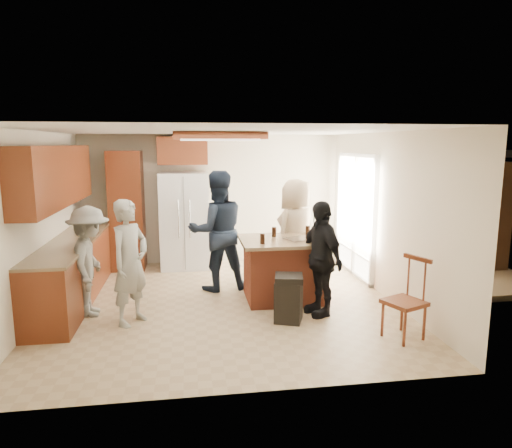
{
  "coord_description": "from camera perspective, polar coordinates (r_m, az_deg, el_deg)",
  "views": [
    {
      "loc": [
        -0.46,
        -6.44,
        2.33
      ],
      "look_at": [
        0.52,
        0.15,
        1.15
      ],
      "focal_mm": 32.0,
      "sensor_mm": 36.0,
      "label": 1
    }
  ],
  "objects": [
    {
      "name": "back_wall_units",
      "position": [
        8.74,
        -14.16,
        3.48
      ],
      "size": [
        1.8,
        0.6,
        2.45
      ],
      "color": "maroon",
      "rests_on": "ground"
    },
    {
      "name": "room_shell",
      "position": [
        9.53,
        22.14,
        0.45
      ],
      "size": [
        8.0,
        5.2,
        5.0
      ],
      "color": "tan",
      "rests_on": "ground"
    },
    {
      "name": "left_cabinetry",
      "position": [
        7.2,
        -22.63,
        -1.75
      ],
      "size": [
        0.64,
        3.0,
        2.3
      ],
      "color": "maroon",
      "rests_on": "ground"
    },
    {
      "name": "refrigerator",
      "position": [
        8.68,
        -8.93,
        0.42
      ],
      "size": [
        0.9,
        0.76,
        1.8
      ],
      "color": "white",
      "rests_on": "ground"
    },
    {
      "name": "person_behind_left",
      "position": [
        7.28,
        -4.86,
        -0.87
      ],
      "size": [
        1.02,
        0.73,
        1.92
      ],
      "primitive_type": "imported",
      "rotation": [
        0.0,
        0.0,
        3.32
      ],
      "color": "#192232",
      "rests_on": "ground"
    },
    {
      "name": "island_items",
      "position": [
        6.75,
        5.61,
        -1.69
      ],
      "size": [
        0.96,
        0.63,
        0.15
      ],
      "color": "silver",
      "rests_on": "kitchen_island"
    },
    {
      "name": "person_side_right",
      "position": [
        6.28,
        8.06,
        -4.27
      ],
      "size": [
        0.7,
        1.02,
        1.58
      ],
      "primitive_type": "imported",
      "rotation": [
        0.0,
        0.0,
        -1.3
      ],
      "color": "black",
      "rests_on": "ground"
    },
    {
      "name": "person_front_left",
      "position": [
        6.11,
        -15.47,
        -4.65
      ],
      "size": [
        0.7,
        0.74,
        1.64
      ],
      "primitive_type": "imported",
      "rotation": [
        0.0,
        0.0,
        0.97
      ],
      "color": "#9A9A92",
      "rests_on": "ground"
    },
    {
      "name": "spindle_chair",
      "position": [
        5.83,
        18.18,
        -9.25
      ],
      "size": [
        0.55,
        0.55,
        0.99
      ],
      "color": "maroon",
      "rests_on": "ground"
    },
    {
      "name": "kitchen_island",
      "position": [
        6.89,
        3.43,
        -5.6
      ],
      "size": [
        1.28,
        1.03,
        0.93
      ],
      "color": "#9B3F28",
      "rests_on": "ground"
    },
    {
      "name": "trash_bin",
      "position": [
        6.11,
        4.11,
        -9.21
      ],
      "size": [
        0.44,
        0.44,
        0.63
      ],
      "color": "black",
      "rests_on": "ground"
    },
    {
      "name": "person_behind_right",
      "position": [
        7.46,
        5.01,
        -1.16
      ],
      "size": [
        1.03,
        0.97,
        1.77
      ],
      "primitive_type": "imported",
      "rotation": [
        0.0,
        0.0,
        3.78
      ],
      "color": "tan",
      "rests_on": "ground"
    },
    {
      "name": "person_counter",
      "position": [
        6.6,
        -20.06,
        -4.41
      ],
      "size": [
        0.51,
        1.0,
        1.51
      ],
      "primitive_type": "imported",
      "rotation": [
        0.0,
        0.0,
        1.63
      ],
      "color": "gray",
      "rests_on": "ground"
    }
  ]
}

